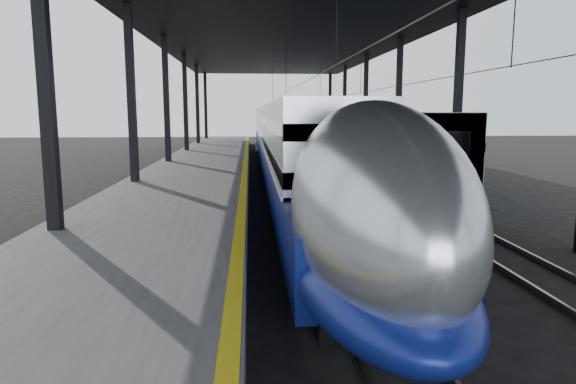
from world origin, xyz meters
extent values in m
plane|color=black|center=(0.00, 0.00, 0.00)|extent=(160.00, 160.00, 0.00)
cube|color=#4C4C4F|center=(-3.50, 20.00, 0.50)|extent=(6.00, 80.00, 1.00)
cube|color=yellow|center=(-0.70, 20.00, 1.00)|extent=(0.30, 80.00, 0.01)
cube|color=slate|center=(1.28, 20.00, 0.08)|extent=(0.08, 80.00, 0.16)
cube|color=slate|center=(2.72, 20.00, 0.08)|extent=(0.08, 80.00, 0.16)
cube|color=slate|center=(6.28, 20.00, 0.08)|extent=(0.08, 80.00, 0.16)
cube|color=slate|center=(7.72, 20.00, 0.08)|extent=(0.08, 80.00, 0.16)
cube|color=black|center=(-5.80, 5.00, 4.50)|extent=(0.35, 0.35, 9.00)
cube|color=black|center=(-5.80, 15.00, 4.50)|extent=(0.35, 0.35, 9.00)
cube|color=black|center=(9.60, 15.00, 4.50)|extent=(0.35, 0.35, 9.00)
cube|color=black|center=(-5.80, 25.00, 4.50)|extent=(0.35, 0.35, 9.00)
cube|color=black|center=(9.60, 25.00, 4.50)|extent=(0.35, 0.35, 9.00)
cube|color=black|center=(-5.80, 35.00, 4.50)|extent=(0.35, 0.35, 9.00)
cube|color=black|center=(9.60, 35.00, 4.50)|extent=(0.35, 0.35, 9.00)
cube|color=black|center=(-5.80, 45.00, 4.50)|extent=(0.35, 0.35, 9.00)
cube|color=black|center=(9.60, 45.00, 4.50)|extent=(0.35, 0.35, 9.00)
cube|color=black|center=(-5.80, 55.00, 4.50)|extent=(0.35, 0.35, 9.00)
cube|color=black|center=(9.60, 55.00, 4.50)|extent=(0.35, 0.35, 9.00)
cube|color=black|center=(1.90, 20.00, 9.25)|extent=(18.00, 75.00, 0.45)
cylinder|color=slate|center=(2.00, 20.00, 5.50)|extent=(0.03, 74.00, 0.03)
cylinder|color=slate|center=(7.00, 20.00, 5.50)|extent=(0.03, 74.00, 0.03)
cube|color=silver|center=(2.00, 32.07, 2.47)|extent=(3.11, 57.00, 4.29)
cube|color=navy|center=(2.00, 30.57, 1.13)|extent=(3.19, 62.00, 1.66)
cube|color=silver|center=(2.00, 32.07, 1.98)|extent=(3.22, 57.00, 0.11)
cube|color=black|center=(2.00, 32.07, 3.70)|extent=(3.15, 57.00, 0.45)
cube|color=black|center=(2.00, 32.07, 2.47)|extent=(3.15, 57.00, 0.45)
ellipsoid|color=silver|center=(2.00, 0.57, 2.30)|extent=(3.11, 8.40, 4.29)
ellipsoid|color=navy|center=(2.00, 0.57, 1.07)|extent=(3.19, 8.40, 1.82)
ellipsoid|color=black|center=(2.00, -2.03, 3.16)|extent=(1.61, 2.20, 0.96)
cube|color=black|center=(2.00, 0.57, 0.20)|extent=(2.36, 2.60, 0.40)
cube|color=black|center=(2.00, 22.57, 0.20)|extent=(2.36, 2.60, 0.40)
cube|color=navy|center=(7.00, 18.52, 2.14)|extent=(3.00, 18.00, 4.07)
cube|color=#999CA1|center=(7.00, 10.12, 2.14)|extent=(3.05, 1.20, 4.13)
cube|color=black|center=(7.00, 9.50, 3.05)|extent=(1.82, 0.06, 0.91)
cube|color=#A60C12|center=(7.00, 9.50, 1.66)|extent=(1.29, 0.06, 0.59)
cube|color=#999CA1|center=(7.00, 37.52, 2.14)|extent=(3.00, 18.00, 4.07)
cube|color=#999CA1|center=(7.00, 56.52, 2.14)|extent=(3.00, 18.00, 4.07)
cube|color=black|center=(7.00, 12.52, 0.18)|extent=(2.36, 2.40, 0.36)
cube|color=black|center=(7.00, 34.52, 0.18)|extent=(2.36, 2.40, 0.36)
camera|label=1|loc=(-0.38, -9.35, 4.22)|focal=32.00mm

